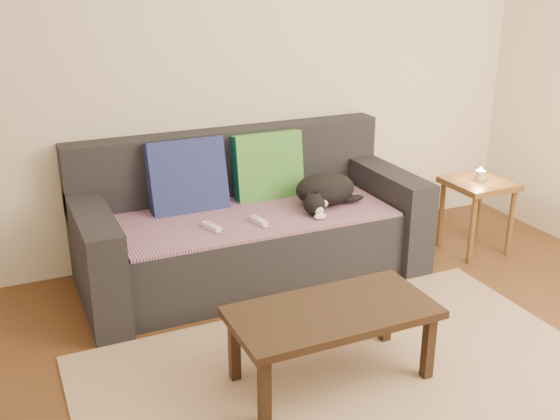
{
  "coord_description": "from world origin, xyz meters",
  "views": [
    {
      "loc": [
        -1.38,
        -1.98,
        1.86
      ],
      "look_at": [
        0.05,
        1.2,
        0.55
      ],
      "focal_mm": 42.0,
      "sensor_mm": 36.0,
      "label": 1
    }
  ],
  "objects_px": {
    "sofa": "(248,228)",
    "wii_remote_a": "(259,221)",
    "cat": "(325,191)",
    "side_table": "(478,193)",
    "wii_remote_b": "(211,227)",
    "coffee_table": "(332,318)"
  },
  "relations": [
    {
      "from": "sofa",
      "to": "wii_remote_a",
      "type": "distance_m",
      "value": 0.3
    },
    {
      "from": "sofa",
      "to": "wii_remote_a",
      "type": "bearing_deg",
      "value": -97.56
    },
    {
      "from": "cat",
      "to": "side_table",
      "type": "distance_m",
      "value": 1.1
    },
    {
      "from": "wii_remote_b",
      "to": "side_table",
      "type": "relative_size",
      "value": 0.3
    },
    {
      "from": "sofa",
      "to": "coffee_table",
      "type": "distance_m",
      "value": 1.24
    },
    {
      "from": "wii_remote_a",
      "to": "wii_remote_b",
      "type": "distance_m",
      "value": 0.28
    },
    {
      "from": "sofa",
      "to": "cat",
      "type": "height_order",
      "value": "sofa"
    },
    {
      "from": "cat",
      "to": "wii_remote_b",
      "type": "height_order",
      "value": "cat"
    },
    {
      "from": "sofa",
      "to": "wii_remote_b",
      "type": "xyz_separation_m",
      "value": [
        -0.32,
        -0.23,
        0.15
      ]
    },
    {
      "from": "coffee_table",
      "to": "wii_remote_a",
      "type": "bearing_deg",
      "value": 87.77
    },
    {
      "from": "cat",
      "to": "coffee_table",
      "type": "bearing_deg",
      "value": -125.69
    },
    {
      "from": "wii_remote_a",
      "to": "coffee_table",
      "type": "height_order",
      "value": "wii_remote_a"
    },
    {
      "from": "sofa",
      "to": "side_table",
      "type": "height_order",
      "value": "sofa"
    },
    {
      "from": "sofa",
      "to": "cat",
      "type": "xyz_separation_m",
      "value": [
        0.46,
        -0.14,
        0.23
      ]
    },
    {
      "from": "side_table",
      "to": "wii_remote_b",
      "type": "bearing_deg",
      "value": 177.65
    },
    {
      "from": "wii_remote_a",
      "to": "cat",
      "type": "bearing_deg",
      "value": -86.11
    },
    {
      "from": "sofa",
      "to": "coffee_table",
      "type": "relative_size",
      "value": 2.21
    },
    {
      "from": "wii_remote_a",
      "to": "coffee_table",
      "type": "relative_size",
      "value": 0.16
    },
    {
      "from": "wii_remote_a",
      "to": "side_table",
      "type": "xyz_separation_m",
      "value": [
        1.58,
        -0.05,
        -0.04
      ]
    },
    {
      "from": "side_table",
      "to": "coffee_table",
      "type": "relative_size",
      "value": 0.53
    },
    {
      "from": "side_table",
      "to": "coffee_table",
      "type": "distance_m",
      "value": 1.86
    },
    {
      "from": "cat",
      "to": "wii_remote_b",
      "type": "bearing_deg",
      "value": 176.64
    }
  ]
}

